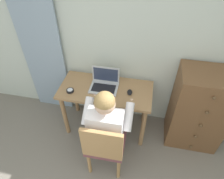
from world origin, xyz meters
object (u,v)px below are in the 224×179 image
object	(u,v)px
person_seated	(108,121)
chair	(105,145)
dresser	(198,110)
desk_clock	(70,91)
computer_mouse	(130,92)
laptop	(104,83)
desk	(106,96)

from	to	relation	value
person_seated	chair	bearing A→B (deg)	-89.40
dresser	desk_clock	world-z (taller)	dresser
person_seated	computer_mouse	size ratio (longest dim) A/B	11.87
laptop	computer_mouse	size ratio (longest dim) A/B	3.42
desk	laptop	xyz separation A→B (m)	(-0.02, 0.04, 0.17)
laptop	desk_clock	world-z (taller)	laptop
desk	desk_clock	world-z (taller)	desk_clock
person_seated	computer_mouse	bearing A→B (deg)	67.15
laptop	desk_clock	xyz separation A→B (m)	(-0.39, -0.17, -0.04)
desk	chair	size ratio (longest dim) A/B	1.32
laptop	desk	bearing A→B (deg)	-61.50
chair	computer_mouse	size ratio (longest dim) A/B	8.69
dresser	person_seated	xyz separation A→B (m)	(-1.03, -0.49, 0.12)
desk	dresser	bearing A→B (deg)	2.43
person_seated	desk_clock	bearing A→B (deg)	149.83
person_seated	desk_clock	size ratio (longest dim) A/B	13.19
chair	computer_mouse	distance (m)	0.68
person_seated	laptop	world-z (taller)	person_seated
person_seated	laptop	bearing A→B (deg)	106.84
chair	person_seated	xyz separation A→B (m)	(-0.00, 0.18, 0.18)
chair	person_seated	distance (m)	0.26
dresser	desk	bearing A→B (deg)	-177.57
desk	person_seated	bearing A→B (deg)	-74.43
chair	desk_clock	xyz separation A→B (m)	(-0.54, 0.49, 0.26)
desk	person_seated	distance (m)	0.46
dresser	computer_mouse	size ratio (longest dim) A/B	11.01
dresser	laptop	bearing A→B (deg)	-179.77
desk	person_seated	xyz separation A→B (m)	(0.12, -0.44, 0.06)
chair	laptop	xyz separation A→B (m)	(-0.15, 0.67, 0.29)
chair	laptop	size ratio (longest dim) A/B	2.54
chair	laptop	distance (m)	0.74
desk	chair	world-z (taller)	chair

